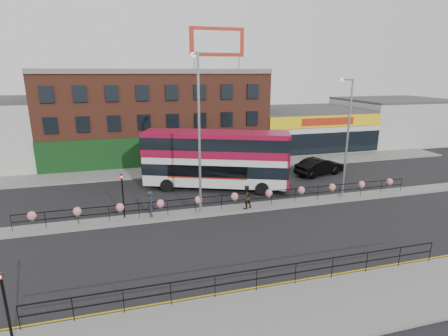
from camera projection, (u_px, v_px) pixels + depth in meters
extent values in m
plane|color=black|center=(234.00, 210.00, 26.40)|extent=(120.00, 120.00, 0.00)
cube|color=slate|center=(315.00, 310.00, 15.22)|extent=(60.00, 4.00, 0.15)
cube|color=slate|center=(202.00, 168.00, 37.54)|extent=(60.00, 4.00, 0.15)
cube|color=slate|center=(234.00, 209.00, 26.38)|extent=(60.00, 1.60, 0.15)
cube|color=gold|center=(291.00, 282.00, 17.38)|extent=(60.00, 0.10, 0.01)
cube|color=gold|center=(293.00, 284.00, 17.21)|extent=(60.00, 0.10, 0.01)
cube|color=brown|center=(156.00, 115.00, 42.65)|extent=(25.00, 12.00, 10.00)
cube|color=#3F3F42|center=(154.00, 71.00, 41.28)|extent=(25.00, 12.00, 0.30)
cube|color=#0F3512|center=(162.00, 152.00, 37.88)|extent=(25.00, 0.25, 3.40)
cube|color=silver|center=(303.00, 128.00, 48.40)|extent=(15.00, 12.00, 5.00)
cube|color=#3F3F42|center=(304.00, 109.00, 47.69)|extent=(15.00, 12.00, 0.30)
cube|color=yellow|center=(328.00, 121.00, 42.26)|extent=(15.00, 0.25, 1.40)
cube|color=#A82311|center=(328.00, 121.00, 42.15)|extent=(7.00, 0.10, 0.90)
cube|color=black|center=(326.00, 143.00, 42.98)|extent=(15.00, 0.25, 2.60)
cube|color=#AEAEA9|center=(393.00, 121.00, 52.01)|extent=(14.50, 12.00, 6.00)
cube|color=#3F3F42|center=(395.00, 100.00, 51.17)|extent=(14.50, 12.00, 0.30)
cube|color=#A82311|center=(217.00, 42.00, 37.47)|extent=(6.00, 0.25, 3.00)
cube|color=silver|center=(217.00, 42.00, 37.34)|extent=(5.10, 0.04, 2.25)
cylinder|color=gray|center=(195.00, 63.00, 37.42)|extent=(0.12, 0.12, 1.40)
cylinder|color=gray|center=(239.00, 63.00, 38.69)|extent=(0.12, 0.12, 1.40)
cube|color=black|center=(235.00, 194.00, 26.07)|extent=(30.00, 0.05, 0.05)
cube|color=black|center=(235.00, 201.00, 26.20)|extent=(30.00, 0.05, 0.05)
cylinder|color=black|center=(11.00, 223.00, 22.40)|extent=(0.04, 0.04, 1.10)
cylinder|color=black|center=(45.00, 220.00, 22.91)|extent=(0.04, 0.04, 1.10)
cylinder|color=black|center=(78.00, 217.00, 23.42)|extent=(0.04, 0.04, 1.10)
cylinder|color=black|center=(109.00, 214.00, 23.93)|extent=(0.04, 0.04, 1.10)
cylinder|color=black|center=(139.00, 211.00, 24.44)|extent=(0.04, 0.04, 1.10)
cylinder|color=black|center=(168.00, 208.00, 24.94)|extent=(0.04, 0.04, 1.10)
cylinder|color=black|center=(195.00, 205.00, 25.45)|extent=(0.04, 0.04, 1.10)
cylinder|color=black|center=(222.00, 203.00, 25.96)|extent=(0.04, 0.04, 1.10)
cylinder|color=black|center=(247.00, 200.00, 26.47)|extent=(0.04, 0.04, 1.10)
cylinder|color=black|center=(272.00, 198.00, 26.98)|extent=(0.04, 0.04, 1.10)
cylinder|color=black|center=(295.00, 195.00, 27.48)|extent=(0.04, 0.04, 1.10)
cylinder|color=black|center=(318.00, 193.00, 27.99)|extent=(0.04, 0.04, 1.10)
cylinder|color=black|center=(340.00, 191.00, 28.50)|extent=(0.04, 0.04, 1.10)
cylinder|color=black|center=(361.00, 189.00, 29.01)|extent=(0.04, 0.04, 1.10)
cylinder|color=black|center=(381.00, 187.00, 29.52)|extent=(0.04, 0.04, 1.10)
cylinder|color=black|center=(401.00, 185.00, 30.03)|extent=(0.04, 0.04, 1.10)
sphere|color=#D57085|center=(32.00, 216.00, 22.61)|extent=(0.56, 0.56, 0.56)
sphere|color=#214F16|center=(32.00, 219.00, 22.68)|extent=(0.36, 0.36, 0.36)
sphere|color=#D57085|center=(77.00, 211.00, 23.31)|extent=(0.56, 0.56, 0.56)
sphere|color=#214F16|center=(78.00, 214.00, 23.37)|extent=(0.36, 0.36, 0.36)
sphere|color=#D57085|center=(120.00, 207.00, 24.01)|extent=(0.56, 0.56, 0.56)
sphere|color=#214F16|center=(120.00, 210.00, 24.07)|extent=(0.36, 0.36, 0.36)
sphere|color=#D57085|center=(160.00, 203.00, 24.71)|extent=(0.56, 0.56, 0.56)
sphere|color=#214F16|center=(160.00, 206.00, 24.77)|extent=(0.36, 0.36, 0.36)
sphere|color=#D57085|center=(198.00, 200.00, 25.41)|extent=(0.56, 0.56, 0.56)
sphere|color=#214F16|center=(199.00, 203.00, 25.47)|extent=(0.36, 0.36, 0.36)
sphere|color=#D57085|center=(235.00, 196.00, 26.11)|extent=(0.56, 0.56, 0.56)
sphere|color=#214F16|center=(235.00, 199.00, 26.17)|extent=(0.36, 0.36, 0.36)
sphere|color=#D57085|center=(269.00, 193.00, 26.81)|extent=(0.56, 0.56, 0.56)
sphere|color=#214F16|center=(269.00, 196.00, 26.87)|extent=(0.36, 0.36, 0.36)
sphere|color=#D57085|center=(301.00, 190.00, 27.50)|extent=(0.56, 0.56, 0.56)
sphere|color=#214F16|center=(301.00, 193.00, 27.57)|extent=(0.36, 0.36, 0.36)
sphere|color=#D57085|center=(332.00, 187.00, 28.20)|extent=(0.56, 0.56, 0.56)
sphere|color=#214F16|center=(332.00, 190.00, 28.26)|extent=(0.36, 0.36, 0.36)
sphere|color=#D57085|center=(361.00, 184.00, 28.90)|extent=(0.56, 0.56, 0.56)
sphere|color=#214F16|center=(361.00, 187.00, 28.96)|extent=(0.36, 0.36, 0.36)
sphere|color=#D57085|center=(389.00, 182.00, 29.60)|extent=(0.56, 0.56, 0.56)
sphere|color=#214F16|center=(389.00, 184.00, 29.66)|extent=(0.36, 0.36, 0.36)
cube|color=black|center=(257.00, 269.00, 16.17)|extent=(20.00, 0.05, 0.05)
cube|color=black|center=(257.00, 279.00, 16.30)|extent=(20.00, 0.05, 0.05)
cylinder|color=black|center=(19.00, 318.00, 13.77)|extent=(0.04, 0.04, 1.10)
cylinder|color=black|center=(73.00, 309.00, 14.28)|extent=(0.04, 0.04, 1.10)
cylinder|color=black|center=(124.00, 301.00, 14.79)|extent=(0.04, 0.04, 1.10)
cylinder|color=black|center=(171.00, 294.00, 15.30)|extent=(0.04, 0.04, 1.10)
cylinder|color=black|center=(215.00, 287.00, 15.81)|extent=(0.04, 0.04, 1.10)
cylinder|color=black|center=(257.00, 280.00, 16.31)|extent=(0.04, 0.04, 1.10)
cylinder|color=black|center=(296.00, 274.00, 16.82)|extent=(0.04, 0.04, 1.10)
cylinder|color=black|center=(332.00, 268.00, 17.33)|extent=(0.04, 0.04, 1.10)
cylinder|color=black|center=(367.00, 262.00, 17.84)|extent=(0.04, 0.04, 1.10)
cylinder|color=black|center=(400.00, 257.00, 18.35)|extent=(0.04, 0.04, 1.10)
cylinder|color=black|center=(430.00, 252.00, 18.85)|extent=(0.04, 0.04, 1.10)
cube|color=silver|center=(216.00, 159.00, 30.62)|extent=(12.71, 7.33, 4.57)
cube|color=maroon|center=(216.00, 144.00, 30.27)|extent=(12.79, 7.41, 2.05)
cube|color=black|center=(216.00, 167.00, 30.83)|extent=(12.82, 7.43, 1.03)
cube|color=black|center=(216.00, 142.00, 30.23)|extent=(12.84, 7.46, 1.03)
cube|color=maroon|center=(216.00, 132.00, 30.00)|extent=(12.71, 7.33, 0.14)
cube|color=maroon|center=(288.00, 161.00, 29.93)|extent=(1.27, 2.78, 4.57)
cube|color=#A82311|center=(207.00, 172.00, 29.53)|extent=(6.37, 2.59, 1.14)
cylinder|color=black|center=(167.00, 185.00, 30.29)|extent=(1.19, 0.74, 1.14)
cylinder|color=black|center=(175.00, 176.00, 33.02)|extent=(1.19, 0.74, 1.14)
cylinder|color=black|center=(262.00, 189.00, 29.38)|extent=(1.19, 0.74, 1.14)
cylinder|color=black|center=(262.00, 179.00, 32.11)|extent=(1.19, 0.74, 1.14)
imported|color=black|center=(320.00, 167.00, 35.21)|extent=(4.39, 6.12, 1.72)
imported|color=#24232E|center=(151.00, 204.00, 24.63)|extent=(0.73, 0.51, 1.89)
imported|color=black|center=(246.00, 197.00, 26.12)|extent=(1.30, 1.23, 1.80)
cylinder|color=gray|center=(199.00, 137.00, 24.05)|extent=(0.18, 0.18, 11.22)
cylinder|color=gray|center=(195.00, 54.00, 23.37)|extent=(0.11, 1.68, 0.11)
sphere|color=silver|center=(193.00, 55.00, 24.16)|extent=(0.40, 0.40, 0.40)
cylinder|color=gray|center=(347.00, 140.00, 27.57)|extent=(0.15, 0.15, 9.45)
cylinder|color=gray|center=(347.00, 80.00, 27.00)|extent=(0.09, 1.42, 0.09)
sphere|color=silver|center=(342.00, 80.00, 27.67)|extent=(0.34, 0.34, 0.34)
cylinder|color=black|center=(7.00, 310.00, 12.66)|extent=(0.10, 0.10, 3.20)
cylinder|color=black|center=(123.00, 196.00, 24.27)|extent=(0.10, 0.10, 3.20)
imported|color=black|center=(121.00, 174.00, 23.85)|extent=(0.15, 0.18, 0.90)
sphere|color=#FF190C|center=(121.00, 177.00, 23.78)|extent=(0.14, 0.14, 0.14)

